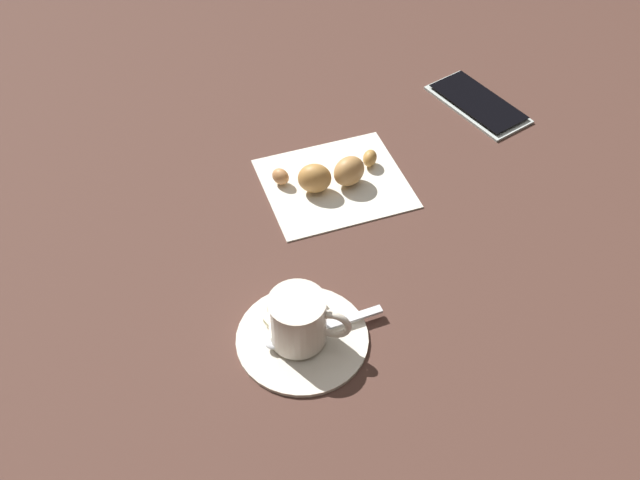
{
  "coord_description": "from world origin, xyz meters",
  "views": [
    {
      "loc": [
        0.59,
        -0.08,
        0.64
      ],
      "look_at": [
        0.01,
        -0.01,
        0.02
      ],
      "focal_mm": 42.05,
      "sensor_mm": 36.0,
      "label": 1
    }
  ],
  "objects_px": {
    "croissant": "(331,174)",
    "sugar_packet": "(294,310)",
    "saucer": "(302,337)",
    "napkin": "(335,183)",
    "espresso_cup": "(299,320)",
    "cell_phone": "(478,103)",
    "teaspoon": "(305,333)"
  },
  "relations": [
    {
      "from": "saucer",
      "to": "napkin",
      "type": "bearing_deg",
      "value": 164.28
    },
    {
      "from": "saucer",
      "to": "espresso_cup",
      "type": "bearing_deg",
      "value": -53.83
    },
    {
      "from": "sugar_packet",
      "to": "croissant",
      "type": "height_order",
      "value": "croissant"
    },
    {
      "from": "napkin",
      "to": "croissant",
      "type": "height_order",
      "value": "croissant"
    },
    {
      "from": "cell_phone",
      "to": "teaspoon",
      "type": "bearing_deg",
      "value": -37.53
    },
    {
      "from": "espresso_cup",
      "to": "teaspoon",
      "type": "relative_size",
      "value": 0.64
    },
    {
      "from": "sugar_packet",
      "to": "cell_phone",
      "type": "height_order",
      "value": "sugar_packet"
    },
    {
      "from": "saucer",
      "to": "sugar_packet",
      "type": "bearing_deg",
      "value": -170.02
    },
    {
      "from": "teaspoon",
      "to": "sugar_packet",
      "type": "distance_m",
      "value": 0.03
    },
    {
      "from": "croissant",
      "to": "saucer",
      "type": "bearing_deg",
      "value": -14.74
    },
    {
      "from": "croissant",
      "to": "espresso_cup",
      "type": "bearing_deg",
      "value": -15.27
    },
    {
      "from": "teaspoon",
      "to": "sugar_packet",
      "type": "bearing_deg",
      "value": -164.8
    },
    {
      "from": "sugar_packet",
      "to": "cell_phone",
      "type": "xyz_separation_m",
      "value": [
        -0.34,
        0.29,
        -0.01
      ]
    },
    {
      "from": "sugar_packet",
      "to": "espresso_cup",
      "type": "bearing_deg",
      "value": 64.01
    },
    {
      "from": "teaspoon",
      "to": "croissant",
      "type": "relative_size",
      "value": 0.9
    },
    {
      "from": "saucer",
      "to": "cell_phone",
      "type": "distance_m",
      "value": 0.47
    },
    {
      "from": "espresso_cup",
      "to": "croissant",
      "type": "distance_m",
      "value": 0.24
    },
    {
      "from": "espresso_cup",
      "to": "sugar_packet",
      "type": "xyz_separation_m",
      "value": [
        -0.03,
        -0.0,
        -0.03
      ]
    },
    {
      "from": "cell_phone",
      "to": "espresso_cup",
      "type": "bearing_deg",
      "value": -37.93
    },
    {
      "from": "napkin",
      "to": "teaspoon",
      "type": "bearing_deg",
      "value": -15.05
    },
    {
      "from": "teaspoon",
      "to": "napkin",
      "type": "xyz_separation_m",
      "value": [
        -0.23,
        0.06,
        -0.01
      ]
    },
    {
      "from": "croissant",
      "to": "teaspoon",
      "type": "bearing_deg",
      "value": -14.05
    },
    {
      "from": "saucer",
      "to": "teaspoon",
      "type": "xyz_separation_m",
      "value": [
        -0.0,
        0.0,
        0.01
      ]
    },
    {
      "from": "napkin",
      "to": "croissant",
      "type": "relative_size",
      "value": 1.22
    },
    {
      "from": "napkin",
      "to": "croissant",
      "type": "distance_m",
      "value": 0.02
    },
    {
      "from": "croissant",
      "to": "sugar_packet",
      "type": "bearing_deg",
      "value": -18.31
    },
    {
      "from": "sugar_packet",
      "to": "cell_phone",
      "type": "distance_m",
      "value": 0.45
    },
    {
      "from": "espresso_cup",
      "to": "napkin",
      "type": "xyz_separation_m",
      "value": [
        -0.24,
        0.07,
        -0.04
      ]
    },
    {
      "from": "saucer",
      "to": "sugar_packet",
      "type": "distance_m",
      "value": 0.03
    },
    {
      "from": "espresso_cup",
      "to": "sugar_packet",
      "type": "bearing_deg",
      "value": -175.49
    },
    {
      "from": "napkin",
      "to": "saucer",
      "type": "bearing_deg",
      "value": -15.72
    },
    {
      "from": "saucer",
      "to": "croissant",
      "type": "height_order",
      "value": "croissant"
    }
  ]
}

